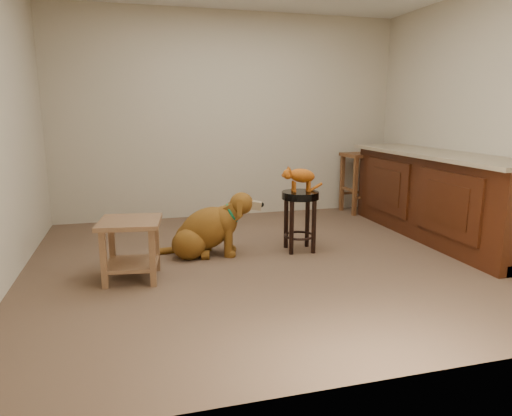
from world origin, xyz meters
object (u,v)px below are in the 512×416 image
object	(u,v)px
padded_stool	(300,209)
wood_stool	(360,182)
golden_retriever	(207,230)
side_table	(131,240)
tabby_kitten	(300,176)

from	to	relation	value
padded_stool	wood_stool	bearing A→B (deg)	45.57
wood_stool	golden_retriever	size ratio (longest dim) A/B	0.81
side_table	tabby_kitten	bearing A→B (deg)	13.46
padded_stool	golden_retriever	world-z (taller)	golden_retriever
golden_retriever	padded_stool	bearing A→B (deg)	7.34
golden_retriever	tabby_kitten	size ratio (longest dim) A/B	2.24
golden_retriever	wood_stool	bearing A→B (deg)	43.80
padded_stool	golden_retriever	bearing A→B (deg)	173.45
tabby_kitten	golden_retriever	bearing A→B (deg)	178.60
wood_stool	side_table	bearing A→B (deg)	-148.98
padded_stool	tabby_kitten	bearing A→B (deg)	169.18
side_table	golden_retriever	size ratio (longest dim) A/B	0.55
side_table	golden_retriever	distance (m)	0.87
padded_stool	wood_stool	distance (m)	2.02
side_table	tabby_kitten	xyz separation A→B (m)	(1.61, 0.39, 0.42)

